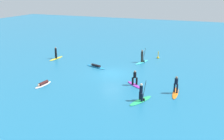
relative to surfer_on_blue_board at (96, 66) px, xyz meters
name	(u,v)px	position (x,y,z in m)	size (l,w,h in m)	color
ground_plane	(112,74)	(3.08, -1.76, -0.15)	(120.00, 120.00, 0.00)	#1E6B93
surfer_on_blue_board	(96,66)	(0.00, 0.00, 0.00)	(3.31, 1.58, 0.43)	#1E8CD1
surfer_on_white_board	(43,84)	(-2.42, -8.36, 0.01)	(0.85, 2.53, 0.42)	white
surfer_on_yellow_board	(56,56)	(-7.52, 1.74, 0.31)	(0.78, 3.11, 1.80)	yellow
surfer_on_orange_board	(176,89)	(11.48, -5.19, 0.33)	(0.79, 3.27, 1.84)	orange
surfer_on_purple_board	(135,81)	(6.92, -4.55, 0.33)	(2.37, 2.13, 1.71)	purple
surfer_on_green_board	(141,97)	(8.74, -8.34, 0.29)	(1.82, 3.16, 2.14)	#23B266
surfer_on_teal_board	(142,60)	(5.09, 4.65, 0.29)	(1.54, 3.23, 2.17)	#33C6CC
marker_buoy	(158,57)	(6.72, 7.88, 0.03)	(0.37, 0.37, 1.16)	yellow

